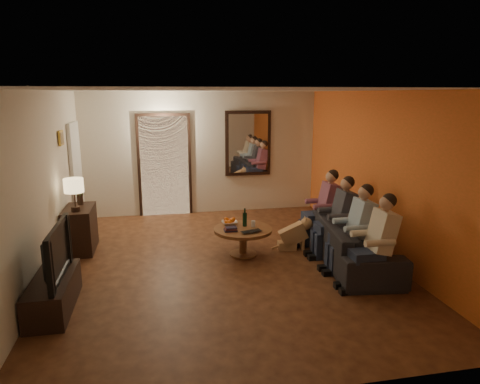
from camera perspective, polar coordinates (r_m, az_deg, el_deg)
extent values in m
cube|color=#3C1D10|center=(6.67, -2.06, -9.51)|extent=(5.00, 6.00, 0.01)
cube|color=white|center=(6.16, -2.26, 13.42)|extent=(5.00, 6.00, 0.01)
cube|color=beige|center=(9.22, -5.09, 5.14)|extent=(5.00, 0.02, 2.60)
cube|color=beige|center=(3.47, 5.71, -8.25)|extent=(5.00, 0.02, 2.60)
cube|color=beige|center=(6.41, -24.83, 0.50)|extent=(0.02, 6.00, 2.60)
cube|color=beige|center=(7.11, 18.17, 2.20)|extent=(0.02, 6.00, 2.60)
cube|color=orange|center=(7.11, 18.10, 2.20)|extent=(0.01, 6.00, 2.60)
cube|color=#FFE0A5|center=(9.19, -10.01, 3.39)|extent=(1.00, 0.06, 2.10)
cube|color=black|center=(9.18, -10.01, 3.38)|extent=(1.12, 0.04, 2.22)
cube|color=silver|center=(9.23, -8.43, 2.54)|extent=(0.45, 0.03, 1.70)
cube|color=black|center=(9.32, 1.08, 6.51)|extent=(1.00, 0.05, 1.40)
cube|color=white|center=(9.29, 1.12, 6.49)|extent=(0.86, 0.02, 1.26)
cube|color=white|center=(8.66, -20.94, 1.94)|extent=(0.06, 0.85, 2.04)
cube|color=#B28C33|center=(7.58, -22.76, 6.67)|extent=(0.03, 0.28, 0.24)
cube|color=brown|center=(7.57, -22.65, 6.68)|extent=(0.01, 0.22, 0.18)
cube|color=black|center=(7.56, -20.54, -4.67)|extent=(0.45, 0.83, 0.73)
cube|color=black|center=(5.75, -23.61, -12.29)|extent=(0.45, 1.21, 0.40)
imported|color=black|center=(5.56, -24.10, -7.36)|extent=(1.13, 0.15, 0.65)
imported|color=black|center=(6.82, 14.78, -6.51)|extent=(2.33, 1.16, 0.65)
cylinder|color=brown|center=(6.93, 0.40, -6.62)|extent=(1.20, 1.20, 0.45)
imported|color=white|center=(7.03, -1.40, -4.15)|extent=(0.26, 0.26, 0.06)
cylinder|color=silver|center=(6.93, 1.78, -4.24)|extent=(0.06, 0.06, 0.10)
imported|color=black|center=(6.62, 1.74, -5.42)|extent=(0.38, 0.30, 0.03)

